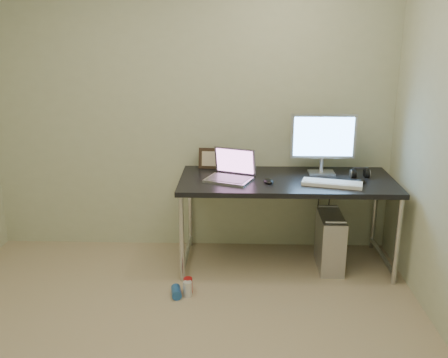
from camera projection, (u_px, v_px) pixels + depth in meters
wall_back at (190, 110)px, 4.29m from camera, size 3.50×0.02×2.50m
desk at (286, 187)px, 4.07m from camera, size 1.74×0.76×0.75m
tower_computer at (330, 241)px, 4.13m from camera, size 0.20×0.44×0.48m
cable_a at (318, 206)px, 4.45m from camera, size 0.01×0.16×0.69m
cable_b at (328, 209)px, 4.44m from camera, size 0.02×0.11×0.71m
can_red at (188, 285)px, 3.77m from camera, size 0.08×0.08×0.12m
can_white at (188, 289)px, 3.71m from camera, size 0.09×0.09×0.12m
can_blue at (176, 292)px, 3.72m from camera, size 0.10×0.14×0.07m
laptop at (231, 172)px, 4.03m from camera, size 0.43×0.39×0.24m
monitor at (323, 139)px, 4.11m from camera, size 0.54×0.16×0.50m
keyboard at (332, 183)px, 3.88m from camera, size 0.48×0.26×0.03m
mouse_right at (361, 180)px, 3.94m from camera, size 0.11×0.13×0.04m
mouse_left at (269, 180)px, 3.94m from camera, size 0.09×0.13×0.04m
headphones at (360, 174)px, 4.09m from camera, size 0.15×0.09×0.10m
picture_frame at (212, 158)px, 4.32m from camera, size 0.23×0.08×0.18m
webcam at (232, 160)px, 4.29m from camera, size 0.05×0.04×0.12m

